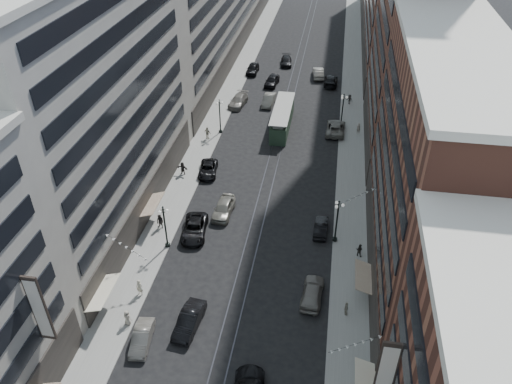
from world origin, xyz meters
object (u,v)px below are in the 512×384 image
Objects in this scene: streetcar at (282,119)px; car_11 at (336,128)px; pedestrian_2 at (160,222)px; pedestrian_4 at (346,308)px; lamppost_sw_far at (165,225)px; car_4 at (312,292)px; lamppost_se_mid at (342,109)px; car_12 at (331,80)px; car_5 at (189,320)px; car_8 at (238,101)px; car_13 at (272,81)px; pedestrian_9 at (350,99)px; pedestrian_1 at (127,318)px; car_7 at (208,169)px; car_9 at (253,69)px; car_10 at (321,227)px; pedestrian_8 at (358,128)px; pedestrian_6 at (207,133)px; car_extra_0 at (286,61)px; car_1 at (142,338)px; car_14 at (318,73)px; lamppost_se_far at (337,220)px; car_extra_2 at (269,100)px; lamppost_sw_mid at (220,115)px; car_extra_1 at (224,208)px; car_2 at (194,229)px; pedestrian_7 at (359,250)px; pedestrian_extra_0 at (140,287)px.

streetcar reaches higher than car_11.
pedestrian_2 reaches higher than pedestrian_4.
lamppost_sw_far is 1.10× the size of car_4.
car_12 is (-2.28, 16.75, -2.26)m from lamppost_se_mid.
pedestrian_2 is 33.32m from car_11.
car_5 is 0.88× the size of car_8.
pedestrian_9 is (14.29, -6.28, 0.12)m from car_13.
lamppost_se_mid is at bearing -99.92° from pedestrian_1.
car_9 is (-0.06, 36.58, 0.19)m from car_7.
car_10 is 25.05m from pedestrian_8.
lamppost_se_mid reaches higher than car_5.
car_extra_0 is (8.29, 32.83, -0.37)m from pedestrian_6.
car_12 is (14.38, 61.71, 0.13)m from car_1.
car_12 is 4.07m from car_14.
car_extra_2 is at bearing 109.87° from lamppost_se_far.
pedestrian_2 is 51.37m from car_14.
pedestrian_6 is at bearing -122.01° from lamppost_sw_mid.
car_extra_1 is 31.50m from car_extra_2.
pedestrian_2 is 21.71m from pedestrian_6.
car_9 is (0.00, 14.73, 0.05)m from car_8.
car_2 is at bearing -100.92° from car_extra_0.
car_10 is 42.92m from car_13.
car_5 is (-12.96, -42.45, -2.27)m from lamppost_se_mid.
pedestrian_4 is at bearing 12.74° from car_1.
pedestrian_7 is (19.33, 14.82, 0.21)m from car_1.
car_10 is at bearing 26.55° from pedestrian_2.
car_11 is 10.67m from pedestrian_9.
lamppost_sw_mid is 23.93m from pedestrian_9.
car_2 is at bearing 35.08° from pedestrian_8.
car_extra_0 is (-11.58, 53.48, -2.34)m from lamppost_se_far.
car_extra_0 is at bearing 102.22° from lamppost_se_far.
pedestrian_1 reaches higher than car_8.
pedestrian_2 reaches higher than car_extra_1.
pedestrian_1 is at bearing 23.64° from car_4.
lamppost_sw_far is at bearing 91.31° from car_1.
car_14 is 61.04m from pedestrian_extra_0.
car_13 is at bearing -73.54° from car_10.
car_9 reaches higher than pedestrian_4.
car_8 is 1.10× the size of car_13.
pedestrian_7 is (7.46, -50.08, 0.04)m from car_14.
car_13 is 0.96× the size of car_14.
car_9 reaches higher than car_11.
car_extra_1 is at bearing 2.87° from pedestrian_7.
pedestrian_6 is at bearing 31.07° from pedestrian_4.
car_13 is 23.19m from pedestrian_6.
pedestrian_1 is 0.90× the size of pedestrian_2.
car_10 is at bearing 45.56° from pedestrian_extra_0.
car_13 is 1.00× the size of car_extra_0.
pedestrian_1 is 58.26m from car_13.
pedestrian_1 is at bearing 41.96° from pedestrian_8.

